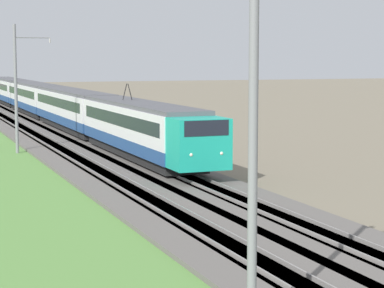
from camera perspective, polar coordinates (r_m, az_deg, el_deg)
name	(u,v)px	position (r m, az deg, el deg)	size (l,w,h in m)	color
ballast_main	(39,139)	(61.46, -11.54, 0.37)	(240.00, 4.40, 0.30)	#605B56
ballast_adjacent	(86,137)	(62.20, -8.08, 0.51)	(240.00, 4.40, 0.30)	#605B56
track_main	(39,139)	(61.45, -11.55, 0.38)	(240.00, 1.57, 0.45)	#4C4238
track_adjacent	(86,137)	(62.20, -8.08, 0.52)	(240.00, 1.57, 0.45)	#4C4238
passenger_train	(50,101)	(77.17, -10.73, 3.23)	(82.82, 2.99, 4.95)	#19A88E
catenary_mast_near	(255,133)	(16.76, 4.84, 0.82)	(0.22, 2.56, 9.61)	slate
catenary_mast_mid	(17,88)	(52.61, -13.22, 4.19)	(0.22, 2.56, 8.93)	slate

